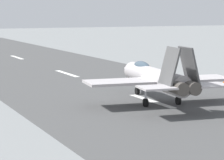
# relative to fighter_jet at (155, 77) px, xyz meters

# --- Properties ---
(ground_plane) EXTENTS (400.00, 400.00, 0.00)m
(ground_plane) POSITION_rel_fighter_jet_xyz_m (0.17, -0.06, -2.41)
(ground_plane) COLOR gray
(runway_strip) EXTENTS (240.00, 26.00, 0.02)m
(runway_strip) POSITION_rel_fighter_jet_xyz_m (0.15, -0.06, -2.40)
(runway_strip) COLOR #474747
(runway_strip) RESTS_ON ground
(fighter_jet) EXTENTS (16.95, 14.02, 5.60)m
(fighter_jet) POSITION_rel_fighter_jet_xyz_m (0.00, 0.00, 0.00)
(fighter_jet) COLOR #B5AFB1
(fighter_jet) RESTS_ON ground
(crew_person) EXTENTS (0.41, 0.67, 1.59)m
(crew_person) POSITION_rel_fighter_jet_xyz_m (15.55, -8.17, -1.61)
(crew_person) COLOR #1E2338
(crew_person) RESTS_ON ground
(marker_cone_mid) EXTENTS (0.44, 0.44, 0.55)m
(marker_cone_mid) POSITION_rel_fighter_jet_xyz_m (6.53, -12.99, -2.13)
(marker_cone_mid) COLOR orange
(marker_cone_mid) RESTS_ON ground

